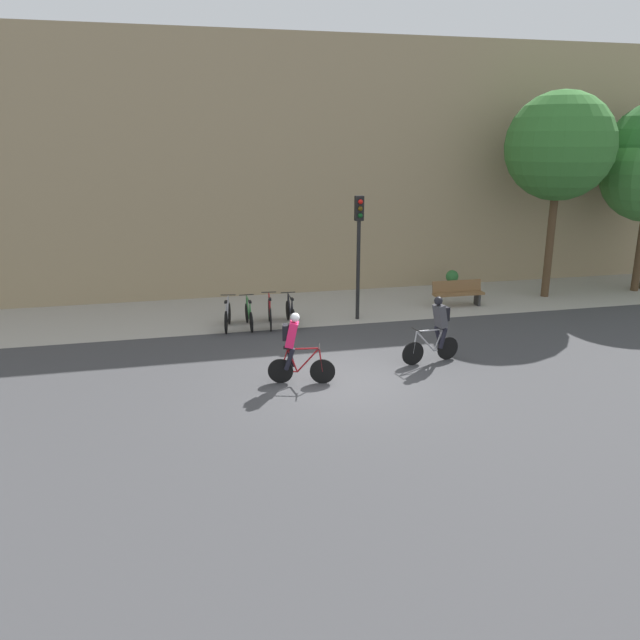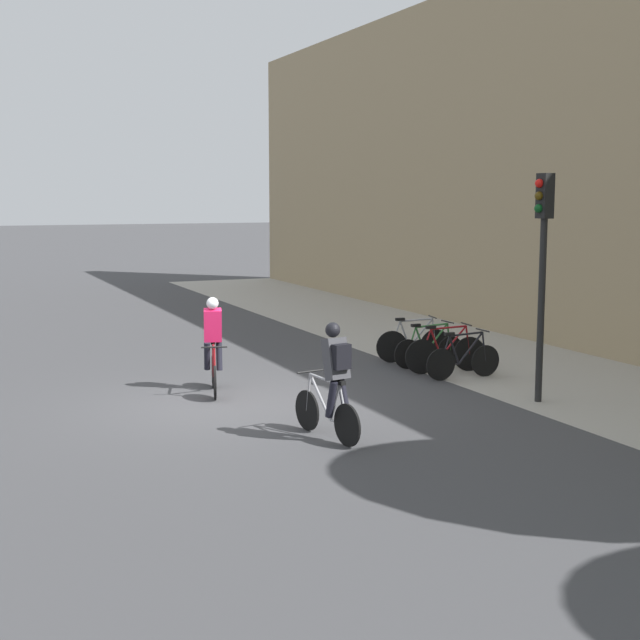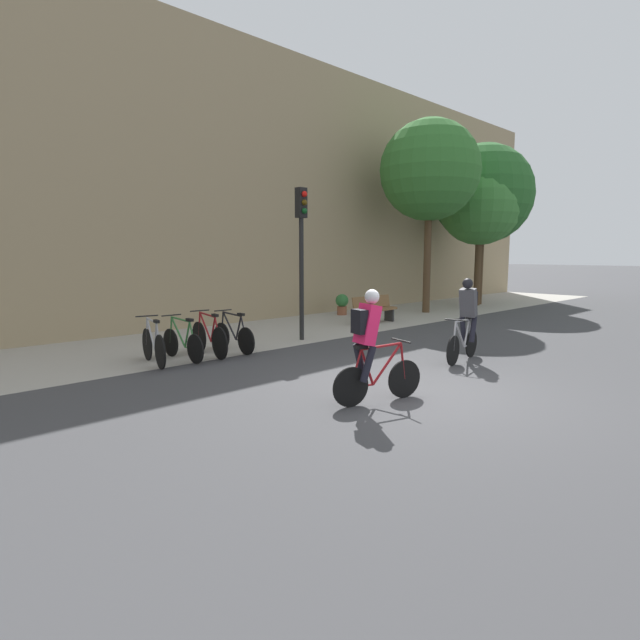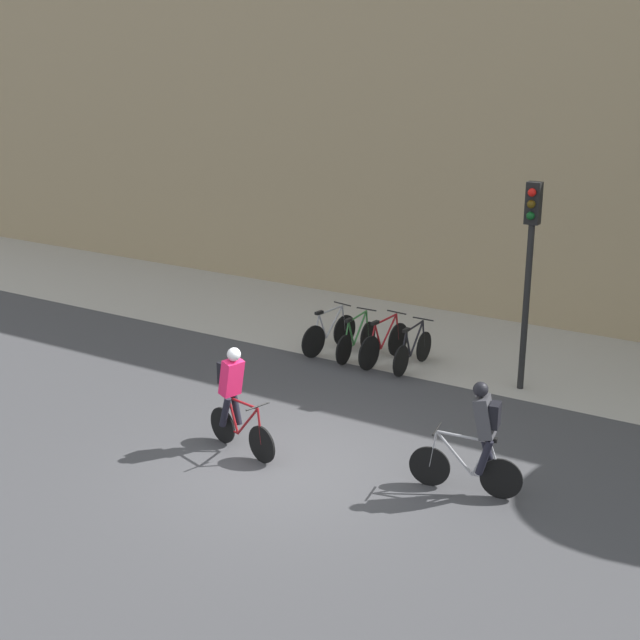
{
  "view_description": "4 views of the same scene",
  "coord_description": "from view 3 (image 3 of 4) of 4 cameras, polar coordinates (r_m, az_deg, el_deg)",
  "views": [
    {
      "loc": [
        -3.71,
        -13.54,
        5.62
      ],
      "look_at": [
        0.06,
        2.22,
        0.9
      ],
      "focal_mm": 35.0,
      "sensor_mm": 36.0,
      "label": 1
    },
    {
      "loc": [
        14.36,
        -4.51,
        3.55
      ],
      "look_at": [
        1.75,
        1.0,
        1.63
      ],
      "focal_mm": 50.0,
      "sensor_mm": 36.0,
      "label": 2
    },
    {
      "loc": [
        -6.71,
        -4.67,
        2.27
      ],
      "look_at": [
        0.71,
        3.03,
        0.84
      ],
      "focal_mm": 28.0,
      "sensor_mm": 36.0,
      "label": 3
    },
    {
      "loc": [
        6.99,
        -10.39,
        6.37
      ],
      "look_at": [
        -1.0,
        2.61,
        1.53
      ],
      "focal_mm": 50.0,
      "sensor_mm": 36.0,
      "label": 4
    }
  ],
  "objects": [
    {
      "name": "cyclist_pink",
      "position": [
        7.51,
        5.7,
        -2.57
      ],
      "size": [
        1.56,
        0.59,
        1.74
      ],
      "color": "black",
      "rests_on": "ground"
    },
    {
      "name": "cyclist_grey",
      "position": [
        11.05,
        16.43,
        0.42
      ],
      "size": [
        1.67,
        0.54,
        1.75
      ],
      "color": "black",
      "rests_on": "ground"
    },
    {
      "name": "building_facade",
      "position": [
        15.67,
        -18.77,
        15.67
      ],
      "size": [
        44.0,
        0.6,
        9.15
      ],
      "primitive_type": "cube",
      "color": "#9E8966",
      "rests_on": "ground"
    },
    {
      "name": "parked_bike_1",
      "position": [
        11.07,
        -15.44,
        -2.47
      ],
      "size": [
        0.46,
        1.66,
        0.94
      ],
      "color": "black",
      "rests_on": "ground"
    },
    {
      "name": "kerb_strip",
      "position": [
        13.44,
        -13.29,
        -2.3
      ],
      "size": [
        44.0,
        4.5,
        0.01
      ],
      "primitive_type": "cube",
      "color": "#A39E93",
      "rests_on": "ground"
    },
    {
      "name": "street_tree_0",
      "position": [
        19.93,
        12.43,
        16.32
      ],
      "size": [
        3.75,
        3.75,
        7.25
      ],
      "color": "#4C3823",
      "rests_on": "ground"
    },
    {
      "name": "parked_bike_0",
      "position": [
        10.78,
        -18.51,
        -2.74
      ],
      "size": [
        0.48,
        1.66,
        0.98
      ],
      "color": "black",
      "rests_on": "ground"
    },
    {
      "name": "bench",
      "position": [
        16.45,
        6.23,
        1.29
      ],
      "size": [
        1.81,
        0.44,
        0.89
      ],
      "color": "brown",
      "rests_on": "ground"
    },
    {
      "name": "street_tree_1",
      "position": [
        23.09,
        17.85,
        12.52
      ],
      "size": [
        3.55,
        3.55,
        6.19
      ],
      "color": "#4C3823",
      "rests_on": "ground"
    },
    {
      "name": "parked_bike_2",
      "position": [
        11.38,
        -12.57,
        -1.95
      ],
      "size": [
        0.46,
        1.76,
        0.99
      ],
      "color": "black",
      "rests_on": "ground"
    },
    {
      "name": "street_tree_2",
      "position": [
        23.71,
        18.13,
        13.5
      ],
      "size": [
        4.33,
        4.33,
        7.03
      ],
      "color": "#4C3823",
      "rests_on": "ground"
    },
    {
      "name": "ground",
      "position": [
        8.48,
        10.94,
        -8.04
      ],
      "size": [
        200.0,
        200.0,
        0.0
      ],
      "primitive_type": "plane",
      "color": "#3D3D3F"
    },
    {
      "name": "traffic_light_pole",
      "position": [
        13.04,
        -2.12,
        9.54
      ],
      "size": [
        0.26,
        0.3,
        3.94
      ],
      "color": "black",
      "rests_on": "ground"
    },
    {
      "name": "parked_bike_3",
      "position": [
        11.73,
        -9.84,
        -1.74
      ],
      "size": [
        0.46,
        1.65,
        0.95
      ],
      "color": "black",
      "rests_on": "ground"
    },
    {
      "name": "potted_plant",
      "position": [
        18.55,
        2.53,
        1.92
      ],
      "size": [
        0.48,
        0.48,
        0.78
      ],
      "color": "brown",
      "rests_on": "ground"
    }
  ]
}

